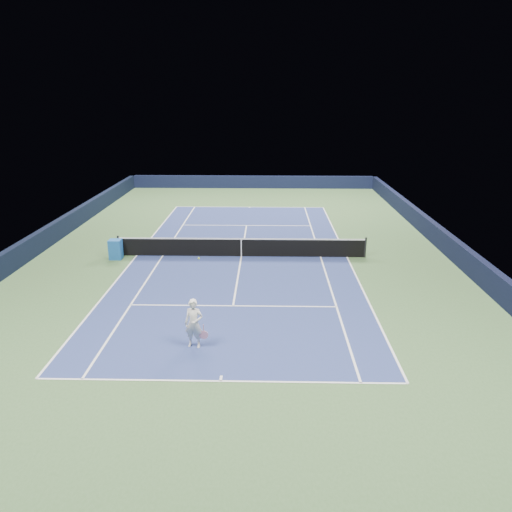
{
  "coord_description": "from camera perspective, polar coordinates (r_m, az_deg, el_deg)",
  "views": [
    {
      "loc": [
        1.35,
        -24.66,
        8.05
      ],
      "look_at": [
        0.83,
        -3.0,
        1.0
      ],
      "focal_mm": 35.0,
      "sensor_mm": 36.0,
      "label": 1
    }
  ],
  "objects": [
    {
      "name": "ground",
      "position": [
        25.97,
        -1.68,
        -0.04
      ],
      "size": [
        40.0,
        40.0,
        0.0
      ],
      "primitive_type": "plane",
      "color": "#3A5931",
      "rests_on": "ground"
    },
    {
      "name": "wall_far",
      "position": [
        45.13,
        -0.37,
        8.46
      ],
      "size": [
        22.0,
        0.35,
        1.1
      ],
      "primitive_type": "cube",
      "color": "#101632",
      "rests_on": "ground"
    },
    {
      "name": "wall_right",
      "position": [
        27.46,
        21.49,
        0.89
      ],
      "size": [
        0.35,
        40.0,
        1.1
      ],
      "primitive_type": "cube",
      "color": "black",
      "rests_on": "ground"
    },
    {
      "name": "wall_left",
      "position": [
        28.51,
        -23.98,
        1.18
      ],
      "size": [
        0.35,
        40.0,
        1.1
      ],
      "primitive_type": "cube",
      "color": "black",
      "rests_on": "ground"
    },
    {
      "name": "court_surface",
      "position": [
        25.97,
        -1.68,
        -0.03
      ],
      "size": [
        10.97,
        23.77,
        0.01
      ],
      "primitive_type": "cube",
      "color": "navy",
      "rests_on": "ground"
    },
    {
      "name": "baseline_far",
      "position": [
        37.44,
        -0.74,
        5.62
      ],
      "size": [
        10.97,
        0.08,
        0.0
      ],
      "primitive_type": "cube",
      "color": "white",
      "rests_on": "ground"
    },
    {
      "name": "baseline_near",
      "position": [
        15.15,
        -4.08,
        -14.07
      ],
      "size": [
        10.97,
        0.08,
        0.0
      ],
      "primitive_type": "cube",
      "color": "white",
      "rests_on": "ground"
    },
    {
      "name": "sideline_doubles_right",
      "position": [
        26.26,
        10.36,
        -0.11
      ],
      "size": [
        0.08,
        23.77,
        0.0
      ],
      "primitive_type": "cube",
      "color": "white",
      "rests_on": "ground"
    },
    {
      "name": "sideline_doubles_left",
      "position": [
        26.82,
        -13.46,
        0.07
      ],
      "size": [
        0.08,
        23.77,
        0.0
      ],
      "primitive_type": "cube",
      "color": "white",
      "rests_on": "ground"
    },
    {
      "name": "sideline_singles_right",
      "position": [
        26.08,
        7.38,
        -0.09
      ],
      "size": [
        0.08,
        23.77,
        0.0
      ],
      "primitive_type": "cube",
      "color": "white",
      "rests_on": "ground"
    },
    {
      "name": "sideline_singles_left",
      "position": [
        26.51,
        -10.6,
        0.05
      ],
      "size": [
        0.08,
        23.77,
        0.0
      ],
      "primitive_type": "cube",
      "color": "white",
      "rests_on": "ground"
    },
    {
      "name": "service_line_far",
      "position": [
        32.11,
        -1.09,
        3.52
      ],
      "size": [
        8.23,
        0.08,
        0.0
      ],
      "primitive_type": "cube",
      "color": "white",
      "rests_on": "ground"
    },
    {
      "name": "service_line_near",
      "position": [
        20.0,
        -2.64,
        -5.7
      ],
      "size": [
        8.23,
        0.08,
        0.0
      ],
      "primitive_type": "cube",
      "color": "white",
      "rests_on": "ground"
    },
    {
      "name": "center_service_line",
      "position": [
        25.97,
        -1.68,
        -0.02
      ],
      "size": [
        0.08,
        12.8,
        0.0
      ],
      "primitive_type": "cube",
      "color": "white",
      "rests_on": "ground"
    },
    {
      "name": "center_mark_far",
      "position": [
        37.3,
        -0.74,
        5.57
      ],
      "size": [
        0.08,
        0.3,
        0.0
      ],
      "primitive_type": "cube",
      "color": "white",
      "rests_on": "ground"
    },
    {
      "name": "center_mark_near",
      "position": [
        15.28,
        -4.03,
        -13.77
      ],
      "size": [
        0.08,
        0.3,
        0.0
      ],
      "primitive_type": "cube",
      "color": "white",
      "rests_on": "ground"
    },
    {
      "name": "tennis_net",
      "position": [
        25.82,
        -1.69,
        1.03
      ],
      "size": [
        12.9,
        0.1,
        1.07
      ],
      "color": "black",
      "rests_on": "ground"
    },
    {
      "name": "sponsor_cube",
      "position": [
        26.43,
        -15.74,
        0.74
      ],
      "size": [
        0.62,
        0.57,
        1.01
      ],
      "color": "#1B58A7",
      "rests_on": "ground"
    },
    {
      "name": "tennis_player",
      "position": [
        16.71,
        -7.1,
        -7.66
      ],
      "size": [
        0.8,
        1.28,
        2.81
      ],
      "color": "white",
      "rests_on": "ground"
    }
  ]
}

